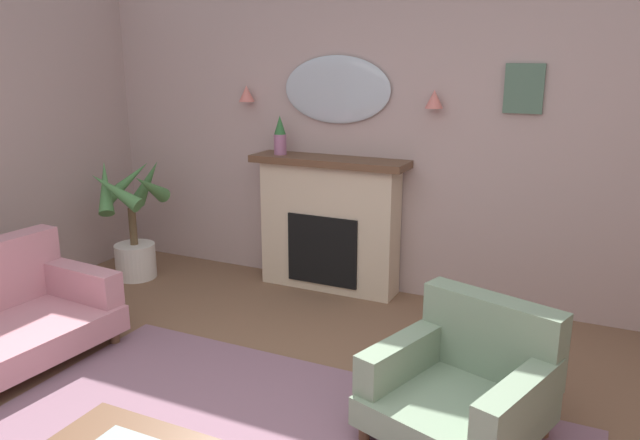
% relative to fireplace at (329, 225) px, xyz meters
% --- Properties ---
extents(wall_back, '(6.99, 0.10, 2.97)m').
position_rel_fireplace_xyz_m(wall_back, '(0.68, 0.22, 0.92)').
color(wall_back, '#B29993').
rests_on(wall_back, ground).
extents(fireplace, '(1.36, 0.36, 1.16)m').
position_rel_fireplace_xyz_m(fireplace, '(0.00, 0.00, 0.00)').
color(fireplace, beige).
rests_on(fireplace, ground).
extents(mantel_vase_right, '(0.11, 0.11, 0.33)m').
position_rel_fireplace_xyz_m(mantel_vase_right, '(-0.45, -0.03, 0.75)').
color(mantel_vase_right, '#9E6084').
rests_on(mantel_vase_right, fireplace).
extents(wall_mirror, '(0.96, 0.06, 0.56)m').
position_rel_fireplace_xyz_m(wall_mirror, '(-0.00, 0.14, 1.14)').
color(wall_mirror, '#B2BCC6').
extents(wall_sconce_left, '(0.14, 0.14, 0.14)m').
position_rel_fireplace_xyz_m(wall_sconce_left, '(-0.85, 0.09, 1.09)').
color(wall_sconce_left, '#D17066').
extents(wall_sconce_right, '(0.14, 0.14, 0.14)m').
position_rel_fireplace_xyz_m(wall_sconce_right, '(0.85, 0.09, 1.09)').
color(wall_sconce_right, '#D17066').
extents(framed_picture, '(0.28, 0.03, 0.36)m').
position_rel_fireplace_xyz_m(framed_picture, '(1.50, 0.15, 1.18)').
color(framed_picture, '#4C6B56').
extents(armchair_in_corner, '(1.01, 1.03, 0.71)m').
position_rel_fireplace_xyz_m(armchair_in_corner, '(1.56, -1.64, -0.27)').
color(armchair_in_corner, gray).
rests_on(armchair_in_corner, ground).
extents(potted_plant_tall_palm, '(0.68, 0.70, 1.11)m').
position_rel_fireplace_xyz_m(potted_plant_tall_palm, '(-1.72, -0.52, -0.04)').
color(potted_plant_tall_palm, silver).
rests_on(potted_plant_tall_palm, ground).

